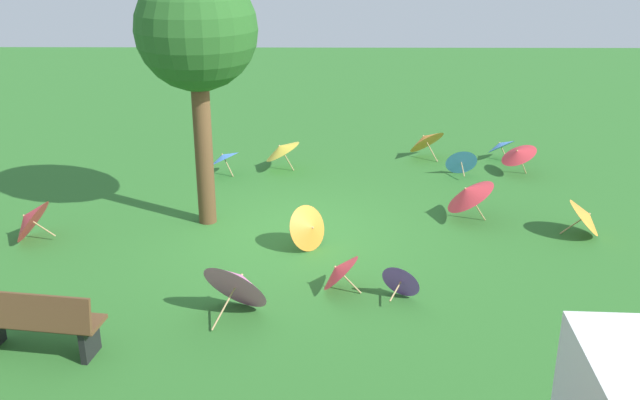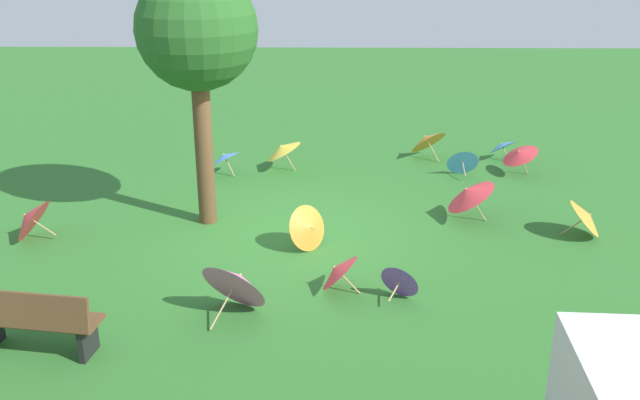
{
  "view_description": "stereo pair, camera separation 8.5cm",
  "coord_description": "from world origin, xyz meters",
  "px_view_note": "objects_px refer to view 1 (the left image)",
  "views": [
    {
      "loc": [
        -0.7,
        11.31,
        4.94
      ],
      "look_at": [
        -0.6,
        0.01,
        0.6
      ],
      "focal_mm": 40.22,
      "sensor_mm": 36.0,
      "label": 1
    },
    {
      "loc": [
        -0.78,
        11.31,
        4.94
      ],
      "look_at": [
        -0.6,
        0.01,
        0.6
      ],
      "focal_mm": 40.22,
      "sensor_mm": 36.0,
      "label": 2
    }
  ],
  "objects_px": {
    "shade_tree": "(197,33)",
    "parasol_red_1": "(29,219)",
    "parasol_pink_0": "(238,281)",
    "parasol_red_0": "(518,153)",
    "parasol_yellow_0": "(281,149)",
    "parasol_red_3": "(338,270)",
    "parasol_orange_0": "(310,228)",
    "parasol_purple_0": "(402,279)",
    "parasol_blue_4": "(461,161)",
    "parasol_orange_2": "(425,139)",
    "parasol_blue_3": "(500,145)",
    "parasol_blue_2": "(224,157)",
    "parasol_orange_1": "(587,216)",
    "park_bench": "(35,322)",
    "parasol_red_2": "(468,193)"
  },
  "relations": [
    {
      "from": "parasol_orange_2",
      "to": "shade_tree",
      "type": "bearing_deg",
      "value": 41.07
    },
    {
      "from": "parasol_red_1",
      "to": "parasol_red_2",
      "type": "distance_m",
      "value": 7.51
    },
    {
      "from": "parasol_blue_3",
      "to": "parasol_blue_4",
      "type": "height_order",
      "value": "parasol_blue_4"
    },
    {
      "from": "parasol_blue_3",
      "to": "parasol_orange_1",
      "type": "relative_size",
      "value": 1.03
    },
    {
      "from": "parasol_orange_0",
      "to": "parasol_orange_2",
      "type": "height_order",
      "value": "parasol_orange_2"
    },
    {
      "from": "parasol_red_2",
      "to": "parasol_orange_0",
      "type": "bearing_deg",
      "value": 24.4
    },
    {
      "from": "parasol_blue_4",
      "to": "parasol_blue_3",
      "type": "bearing_deg",
      "value": -134.46
    },
    {
      "from": "parasol_blue_3",
      "to": "parasol_red_3",
      "type": "bearing_deg",
      "value": 59.21
    },
    {
      "from": "parasol_red_3",
      "to": "parasol_red_0",
      "type": "bearing_deg",
      "value": -126.49
    },
    {
      "from": "parasol_yellow_0",
      "to": "parasol_red_3",
      "type": "height_order",
      "value": "parasol_yellow_0"
    },
    {
      "from": "parasol_yellow_0",
      "to": "parasol_red_1",
      "type": "bearing_deg",
      "value": 43.0
    },
    {
      "from": "shade_tree",
      "to": "parasol_orange_1",
      "type": "xyz_separation_m",
      "value": [
        -6.5,
        0.58,
        -2.94
      ]
    },
    {
      "from": "shade_tree",
      "to": "parasol_red_3",
      "type": "distance_m",
      "value": 4.55
    },
    {
      "from": "parasol_red_1",
      "to": "parasol_red_2",
      "type": "xyz_separation_m",
      "value": [
        -7.45,
        -0.95,
        0.13
      ]
    },
    {
      "from": "parasol_purple_0",
      "to": "parasol_red_0",
      "type": "bearing_deg",
      "value": -118.73
    },
    {
      "from": "parasol_red_0",
      "to": "parasol_red_3",
      "type": "relative_size",
      "value": 1.18
    },
    {
      "from": "parasol_red_1",
      "to": "parasol_orange_0",
      "type": "height_order",
      "value": "parasol_red_1"
    },
    {
      "from": "shade_tree",
      "to": "parasol_red_0",
      "type": "distance_m",
      "value": 7.26
    },
    {
      "from": "parasol_red_1",
      "to": "parasol_orange_2",
      "type": "bearing_deg",
      "value": -147.26
    },
    {
      "from": "parasol_orange_0",
      "to": "parasol_blue_2",
      "type": "bearing_deg",
      "value": -62.79
    },
    {
      "from": "parasol_pink_0",
      "to": "parasol_red_0",
      "type": "xyz_separation_m",
      "value": [
        -5.21,
        -5.8,
        0.03
      ]
    },
    {
      "from": "park_bench",
      "to": "parasol_orange_0",
      "type": "xyz_separation_m",
      "value": [
        -3.26,
        -3.11,
        -0.09
      ]
    },
    {
      "from": "parasol_yellow_0",
      "to": "parasol_blue_4",
      "type": "xyz_separation_m",
      "value": [
        -3.8,
        0.28,
        -0.17
      ]
    },
    {
      "from": "parasol_purple_0",
      "to": "parasol_orange_2",
      "type": "bearing_deg",
      "value": -100.0
    },
    {
      "from": "parasol_purple_0",
      "to": "parasol_red_3",
      "type": "relative_size",
      "value": 0.83
    },
    {
      "from": "parasol_pink_0",
      "to": "parasol_orange_2",
      "type": "relative_size",
      "value": 1.03
    },
    {
      "from": "parasol_red_0",
      "to": "parasol_red_2",
      "type": "height_order",
      "value": "parasol_red_2"
    },
    {
      "from": "parasol_blue_2",
      "to": "parasol_blue_4",
      "type": "xyz_separation_m",
      "value": [
        -4.99,
        -0.06,
        -0.09
      ]
    },
    {
      "from": "parasol_purple_0",
      "to": "parasol_red_1",
      "type": "xyz_separation_m",
      "value": [
        6.02,
        -1.91,
        0.1
      ]
    },
    {
      "from": "parasol_yellow_0",
      "to": "parasol_blue_3",
      "type": "relative_size",
      "value": 0.99
    },
    {
      "from": "parasol_orange_0",
      "to": "parasol_blue_4",
      "type": "xyz_separation_m",
      "value": [
        -3.1,
        -3.74,
        -0.06
      ]
    },
    {
      "from": "parasol_yellow_0",
      "to": "parasol_blue_4",
      "type": "height_order",
      "value": "parasol_yellow_0"
    },
    {
      "from": "parasol_purple_0",
      "to": "parasol_blue_2",
      "type": "height_order",
      "value": "parasol_blue_2"
    },
    {
      "from": "shade_tree",
      "to": "parasol_red_3",
      "type": "xyz_separation_m",
      "value": [
        -2.28,
        2.58,
        -2.97
      ]
    },
    {
      "from": "parasol_pink_0",
      "to": "parasol_yellow_0",
      "type": "bearing_deg",
      "value": -92.06
    },
    {
      "from": "shade_tree",
      "to": "parasol_yellow_0",
      "type": "distance_m",
      "value": 4.19
    },
    {
      "from": "parasol_orange_0",
      "to": "parasol_purple_0",
      "type": "bearing_deg",
      "value": 129.89
    },
    {
      "from": "parasol_pink_0",
      "to": "parasol_blue_2",
      "type": "height_order",
      "value": "parasol_pink_0"
    },
    {
      "from": "shade_tree",
      "to": "parasol_red_1",
      "type": "bearing_deg",
      "value": 16.37
    },
    {
      "from": "park_bench",
      "to": "parasol_yellow_0",
      "type": "distance_m",
      "value": 7.58
    },
    {
      "from": "parasol_yellow_0",
      "to": "parasol_orange_2",
      "type": "relative_size",
      "value": 0.77
    },
    {
      "from": "parasol_blue_4",
      "to": "parasol_orange_2",
      "type": "distance_m",
      "value": 1.33
    },
    {
      "from": "parasol_purple_0",
      "to": "parasol_blue_4",
      "type": "height_order",
      "value": "parasol_blue_4"
    },
    {
      "from": "parasol_yellow_0",
      "to": "parasol_blue_4",
      "type": "bearing_deg",
      "value": 175.83
    },
    {
      "from": "parasol_orange_1",
      "to": "parasol_orange_2",
      "type": "distance_m",
      "value": 4.87
    },
    {
      "from": "park_bench",
      "to": "parasol_purple_0",
      "type": "distance_m",
      "value": 4.84
    },
    {
      "from": "parasol_purple_0",
      "to": "parasol_blue_3",
      "type": "distance_m",
      "value": 7.04
    },
    {
      "from": "parasol_red_1",
      "to": "parasol_red_3",
      "type": "xyz_separation_m",
      "value": [
        -5.12,
        1.74,
        -0.05
      ]
    },
    {
      "from": "parasol_blue_2",
      "to": "parasol_orange_2",
      "type": "xyz_separation_m",
      "value": [
        -4.38,
        -1.24,
        0.04
      ]
    },
    {
      "from": "parasol_pink_0",
      "to": "parasol_orange_0",
      "type": "height_order",
      "value": "parasol_pink_0"
    }
  ]
}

